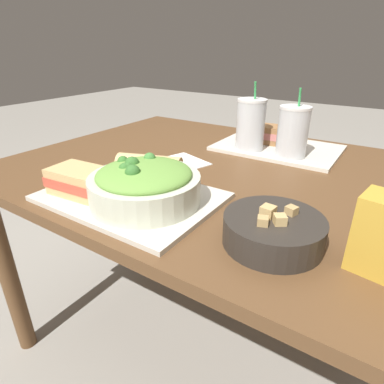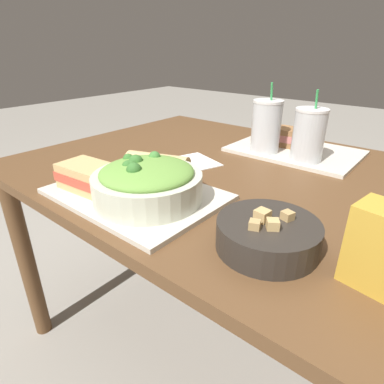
{
  "view_description": "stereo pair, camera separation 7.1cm",
  "coord_description": "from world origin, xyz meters",
  "px_view_note": "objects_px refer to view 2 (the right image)",
  "views": [
    {
      "loc": [
        0.44,
        -0.83,
        1.09
      ],
      "look_at": [
        0.09,
        -0.3,
        0.79
      ],
      "focal_mm": 30.0,
      "sensor_mm": 36.0,
      "label": 1
    },
    {
      "loc": [
        0.5,
        -0.79,
        1.09
      ],
      "look_at": [
        0.09,
        -0.3,
        0.79
      ],
      "focal_mm": 30.0,
      "sensor_mm": 36.0,
      "label": 2
    }
  ],
  "objects_px": {
    "sandwich_near": "(88,176)",
    "napkin_folded": "(197,161)",
    "salad_bowl": "(147,182)",
    "soup_bowl": "(268,234)",
    "drink_cup_dark": "(266,128)",
    "sandwich_far": "(295,138)",
    "drink_cup_red": "(308,137)",
    "baguette_near": "(158,165)"
  },
  "relations": [
    {
      "from": "sandwich_far",
      "to": "drink_cup_dark",
      "type": "height_order",
      "value": "drink_cup_dark"
    },
    {
      "from": "drink_cup_red",
      "to": "drink_cup_dark",
      "type": "bearing_deg",
      "value": -180.0
    },
    {
      "from": "sandwich_near",
      "to": "drink_cup_red",
      "type": "relative_size",
      "value": 0.73
    },
    {
      "from": "sandwich_far",
      "to": "soup_bowl",
      "type": "bearing_deg",
      "value": -75.87
    },
    {
      "from": "baguette_near",
      "to": "sandwich_near",
      "type": "bearing_deg",
      "value": 136.26
    },
    {
      "from": "drink_cup_dark",
      "to": "drink_cup_red",
      "type": "relative_size",
      "value": 1.04
    },
    {
      "from": "salad_bowl",
      "to": "soup_bowl",
      "type": "xyz_separation_m",
      "value": [
        0.31,
        0.02,
        -0.03
      ]
    },
    {
      "from": "sandwich_near",
      "to": "napkin_folded",
      "type": "bearing_deg",
      "value": 74.72
    },
    {
      "from": "soup_bowl",
      "to": "drink_cup_red",
      "type": "height_order",
      "value": "drink_cup_red"
    },
    {
      "from": "soup_bowl",
      "to": "baguette_near",
      "type": "distance_m",
      "value": 0.41
    },
    {
      "from": "soup_bowl",
      "to": "drink_cup_dark",
      "type": "bearing_deg",
      "value": 118.77
    },
    {
      "from": "salad_bowl",
      "to": "sandwich_far",
      "type": "xyz_separation_m",
      "value": [
        0.09,
        0.64,
        -0.01
      ]
    },
    {
      "from": "baguette_near",
      "to": "drink_cup_red",
      "type": "height_order",
      "value": "drink_cup_red"
    },
    {
      "from": "sandwich_near",
      "to": "drink_cup_red",
      "type": "bearing_deg",
      "value": 53.98
    },
    {
      "from": "sandwich_near",
      "to": "napkin_folded",
      "type": "xyz_separation_m",
      "value": [
        0.07,
        0.36,
        -0.04
      ]
    },
    {
      "from": "soup_bowl",
      "to": "drink_cup_red",
      "type": "distance_m",
      "value": 0.52
    },
    {
      "from": "soup_bowl",
      "to": "salad_bowl",
      "type": "bearing_deg",
      "value": -177.17
    },
    {
      "from": "sandwich_far",
      "to": "drink_cup_red",
      "type": "bearing_deg",
      "value": -58.48
    },
    {
      "from": "sandwich_near",
      "to": "drink_cup_dark",
      "type": "distance_m",
      "value": 0.6
    },
    {
      "from": "sandwich_near",
      "to": "drink_cup_red",
      "type": "height_order",
      "value": "drink_cup_red"
    },
    {
      "from": "drink_cup_dark",
      "to": "soup_bowl",
      "type": "bearing_deg",
      "value": -61.23
    },
    {
      "from": "sandwich_far",
      "to": "drink_cup_red",
      "type": "xyz_separation_m",
      "value": [
        0.09,
        -0.12,
        0.04
      ]
    },
    {
      "from": "sandwich_far",
      "to": "salad_bowl",
      "type": "bearing_deg",
      "value": -103.09
    },
    {
      "from": "drink_cup_red",
      "to": "napkin_folded",
      "type": "distance_m",
      "value": 0.36
    },
    {
      "from": "sandwich_near",
      "to": "baguette_near",
      "type": "distance_m",
      "value": 0.19
    },
    {
      "from": "salad_bowl",
      "to": "drink_cup_dark",
      "type": "height_order",
      "value": "drink_cup_dark"
    },
    {
      "from": "drink_cup_dark",
      "to": "napkin_folded",
      "type": "height_order",
      "value": "drink_cup_dark"
    },
    {
      "from": "drink_cup_dark",
      "to": "baguette_near",
      "type": "bearing_deg",
      "value": -106.71
    },
    {
      "from": "sandwich_near",
      "to": "sandwich_far",
      "type": "bearing_deg",
      "value": 64.83
    },
    {
      "from": "soup_bowl",
      "to": "baguette_near",
      "type": "relative_size",
      "value": 1.01
    },
    {
      "from": "baguette_near",
      "to": "sandwich_far",
      "type": "distance_m",
      "value": 0.54
    },
    {
      "from": "napkin_folded",
      "to": "soup_bowl",
      "type": "bearing_deg",
      "value": -35.77
    },
    {
      "from": "sandwich_far",
      "to": "drink_cup_dark",
      "type": "bearing_deg",
      "value": -120.9
    },
    {
      "from": "soup_bowl",
      "to": "napkin_folded",
      "type": "xyz_separation_m",
      "value": [
        -0.41,
        0.29,
        -0.03
      ]
    },
    {
      "from": "drink_cup_red",
      "to": "sandwich_far",
      "type": "bearing_deg",
      "value": 126.77
    },
    {
      "from": "baguette_near",
      "to": "napkin_folded",
      "type": "height_order",
      "value": "baguette_near"
    },
    {
      "from": "baguette_near",
      "to": "drink_cup_red",
      "type": "xyz_separation_m",
      "value": [
        0.27,
        0.4,
        0.04
      ]
    },
    {
      "from": "soup_bowl",
      "to": "drink_cup_dark",
      "type": "distance_m",
      "value": 0.58
    },
    {
      "from": "soup_bowl",
      "to": "drink_cup_red",
      "type": "xyz_separation_m",
      "value": [
        -0.13,
        0.5,
        0.06
      ]
    },
    {
      "from": "soup_bowl",
      "to": "sandwich_near",
      "type": "distance_m",
      "value": 0.48
    },
    {
      "from": "sandwich_near",
      "to": "drink_cup_dark",
      "type": "xyz_separation_m",
      "value": [
        0.2,
        0.57,
        0.05
      ]
    },
    {
      "from": "soup_bowl",
      "to": "sandwich_near",
      "type": "relative_size",
      "value": 1.2
    }
  ]
}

